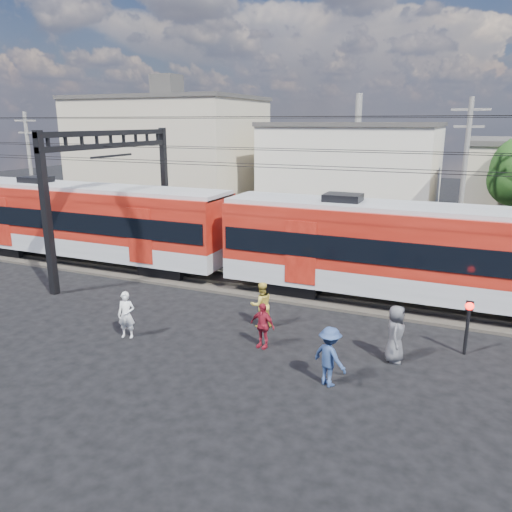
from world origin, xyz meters
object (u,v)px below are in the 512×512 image
object	(u,v)px
pedestrian_a	(126,315)
pedestrian_c	(330,357)
crossing_signal	(468,318)
commuter_train	(426,251)

from	to	relation	value
pedestrian_a	pedestrian_c	size ratio (longest dim) A/B	0.94
pedestrian_a	pedestrian_c	world-z (taller)	pedestrian_c
pedestrian_a	crossing_signal	xyz separation A→B (m)	(10.92, 3.23, 0.44)
pedestrian_c	crossing_signal	distance (m)	5.11
commuter_train	crossing_signal	xyz separation A→B (m)	(1.72, -3.76, -1.13)
commuter_train	crossing_signal	bearing A→B (deg)	-65.46
pedestrian_c	pedestrian_a	bearing A→B (deg)	24.76
commuter_train	crossing_signal	distance (m)	4.28
commuter_train	pedestrian_a	size ratio (longest dim) A/B	30.27
commuter_train	pedestrian_c	bearing A→B (deg)	-103.89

